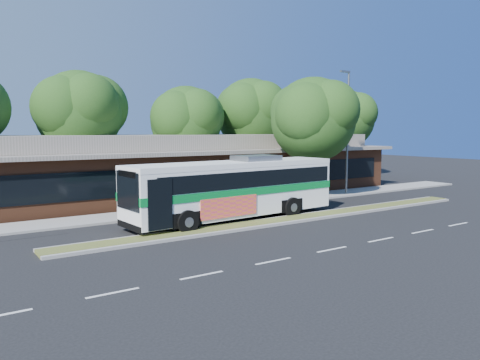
% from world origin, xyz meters
% --- Properties ---
extents(ground, '(120.00, 120.00, 0.00)m').
position_xyz_m(ground, '(0.00, 0.00, 0.00)').
color(ground, black).
rests_on(ground, ground).
extents(median_strip, '(26.00, 1.10, 0.15)m').
position_xyz_m(median_strip, '(0.00, 0.60, 0.07)').
color(median_strip, '#4A5122').
rests_on(median_strip, ground).
extents(sidewalk, '(44.00, 2.60, 0.12)m').
position_xyz_m(sidewalk, '(0.00, 6.40, 0.06)').
color(sidewalk, gray).
rests_on(sidewalk, ground).
extents(plaza_building, '(33.20, 11.20, 4.45)m').
position_xyz_m(plaza_building, '(0.00, 12.99, 2.13)').
color(plaza_building, brown).
rests_on(plaza_building, ground).
extents(lamp_post, '(0.93, 0.18, 9.07)m').
position_xyz_m(lamp_post, '(9.56, 6.00, 4.90)').
color(lamp_post, slate).
rests_on(lamp_post, ground).
extents(tree_bg_b, '(6.69, 6.00, 9.00)m').
position_xyz_m(tree_bg_b, '(-6.57, 16.14, 6.14)').
color(tree_bg_b, black).
rests_on(tree_bg_b, ground).
extents(tree_bg_c, '(6.24, 5.60, 8.26)m').
position_xyz_m(tree_bg_c, '(1.40, 15.13, 5.59)').
color(tree_bg_c, black).
rests_on(tree_bg_c, ground).
extents(tree_bg_d, '(6.91, 6.20, 9.37)m').
position_xyz_m(tree_bg_d, '(8.45, 16.15, 6.42)').
color(tree_bg_d, black).
rests_on(tree_bg_d, ground).
extents(tree_bg_e, '(6.47, 5.80, 8.50)m').
position_xyz_m(tree_bg_e, '(14.42, 15.14, 5.74)').
color(tree_bg_e, black).
rests_on(tree_bg_e, ground).
extents(tree_bg_f, '(6.69, 6.00, 8.92)m').
position_xyz_m(tree_bg_f, '(20.43, 16.14, 6.06)').
color(tree_bg_f, black).
rests_on(tree_bg_f, ground).
extents(transit_bus, '(12.28, 3.44, 3.41)m').
position_xyz_m(transit_bus, '(-2.74, 2.40, 1.90)').
color(transit_bus, white).
rests_on(transit_bus, ground).
extents(sidewalk_tree, '(6.50, 5.83, 8.42)m').
position_xyz_m(sidewalk_tree, '(6.42, 5.99, 5.64)').
color(sidewalk_tree, black).
rests_on(sidewalk_tree, ground).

